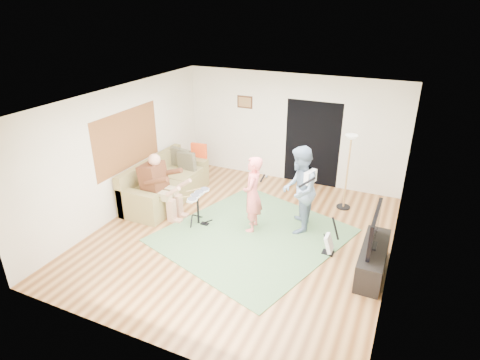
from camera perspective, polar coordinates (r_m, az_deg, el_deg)
name	(u,v)px	position (r m, az deg, el deg)	size (l,w,h in m)	color
floor	(241,235)	(8.00, 0.17, -7.88)	(6.00, 6.00, 0.00)	brown
walls	(241,173)	(7.37, 0.19, 1.04)	(5.50, 6.00, 2.70)	silver
ceiling	(241,100)	(6.95, 0.20, 11.32)	(6.00, 6.00, 0.00)	white
window_blinds	(127,140)	(8.86, -15.74, 5.55)	(2.05, 2.05, 0.00)	#965A2E
doorway	(312,144)	(9.96, 10.22, 5.10)	(2.10, 2.10, 0.00)	black
picture_frame	(245,102)	(10.28, 0.69, 11.03)	(0.42, 0.03, 0.32)	#3F2314
area_rug	(253,235)	(8.00, 1.83, -7.83)	(3.02, 3.24, 0.02)	#4D7446
sofa	(163,187)	(9.42, -10.90, -0.93)	(0.96, 2.33, 0.94)	olive
drummer	(162,192)	(8.62, -11.05, -1.75)	(0.91, 0.51, 1.39)	#5A2E19
drum_kit	(198,210)	(8.29, -5.99, -4.30)	(0.39, 0.69, 0.71)	black
singer	(253,194)	(7.84, 1.80, -2.07)	(0.57, 0.37, 1.56)	#FF706E
microphone	(263,178)	(7.61, 3.22, 0.26)	(0.06, 0.06, 0.24)	black
guitarist	(299,190)	(7.87, 8.41, -1.41)	(0.85, 0.67, 1.76)	#738CA9
guitar_held	(310,177)	(7.70, 9.97, 0.45)	(0.12, 0.60, 0.26)	white
guitar_spare	(329,243)	(7.54, 12.59, -8.79)	(0.28, 0.25, 0.77)	black
torchiere_lamp	(349,159)	(8.83, 15.23, 2.89)	(0.30, 0.30, 1.70)	black
dining_chair	(197,170)	(10.09, -6.10, 1.42)	(0.46, 0.48, 1.01)	beige
tv_cabinet	(373,259)	(7.26, 18.36, -10.67)	(0.40, 1.40, 0.50)	black
television	(375,228)	(6.95, 18.59, -6.52)	(0.06, 1.08, 0.63)	black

